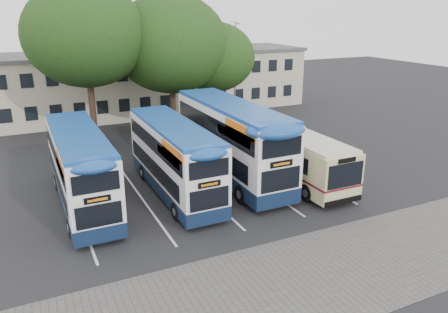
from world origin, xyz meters
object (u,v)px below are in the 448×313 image
object	(u,v)px
tree_mid	(171,44)
bus_single	(290,151)
bus_dd_mid	(174,156)
tree_right	(215,57)
bus_dd_right	(231,138)
tree_left	(85,35)
bus_dd_left	(80,166)
lamp_post	(235,66)

from	to	relation	value
tree_mid	bus_single	distance (m)	14.74
bus_single	tree_mid	bearing A→B (deg)	103.33
bus_single	bus_dd_mid	bearing A→B (deg)	174.50
tree_right	bus_dd_right	xyz separation A→B (m)	(-4.19, -11.72, -3.60)
tree_mid	bus_dd_right	world-z (taller)	tree_mid
bus_dd_mid	tree_mid	bearing A→B (deg)	71.11
tree_left	bus_dd_mid	size ratio (longest dim) A/B	1.22
tree_left	bus_dd_left	bearing A→B (deg)	-102.70
tree_mid	bus_dd_mid	bearing A→B (deg)	-108.89
tree_mid	bus_dd_mid	xyz separation A→B (m)	(-4.27, -12.49, -5.19)
tree_left	bus_dd_mid	xyz separation A→B (m)	(2.44, -12.05, -6.07)
bus_dd_mid	bus_single	bearing A→B (deg)	-5.50
lamp_post	bus_single	distance (m)	16.17
lamp_post	tree_mid	size ratio (longest dim) A/B	0.79
lamp_post	tree_left	world-z (taller)	tree_left
tree_mid	bus_dd_left	distance (m)	16.06
bus_dd_left	bus_dd_mid	world-z (taller)	bus_dd_left
bus_dd_left	bus_dd_right	bearing A→B (deg)	2.41
tree_left	tree_right	distance (m)	10.90
bus_dd_right	lamp_post	bearing A→B (deg)	62.31
tree_mid	bus_single	size ratio (longest dim) A/B	1.12
tree_left	tree_right	bearing A→B (deg)	2.91
bus_dd_mid	bus_dd_right	world-z (taller)	bus_dd_right
tree_right	bus_single	bearing A→B (deg)	-93.60
lamp_post	bus_dd_right	bearing A→B (deg)	-117.69
bus_dd_left	bus_dd_mid	size ratio (longest dim) A/B	1.00
bus_single	tree_left	bearing A→B (deg)	127.64
lamp_post	tree_mid	world-z (taller)	tree_mid
lamp_post	bus_single	size ratio (longest dim) A/B	0.88
bus_dd_mid	bus_dd_right	size ratio (longest dim) A/B	0.87
lamp_post	bus_dd_left	xyz separation A→B (m)	(-16.32, -14.14, -2.78)
tree_mid	bus_dd_left	xyz separation A→B (m)	(-9.32, -12.00, -5.18)
tree_left	bus_dd_right	xyz separation A→B (m)	(6.49, -11.18, -5.74)
tree_left	bus_dd_mid	bearing A→B (deg)	-78.55
lamp_post	bus_dd_mid	world-z (taller)	lamp_post
tree_right	tree_left	bearing A→B (deg)	-177.09
tree_mid	tree_right	xyz separation A→B (m)	(3.97, 0.10, -1.26)
bus_dd_left	bus_dd_right	world-z (taller)	bus_dd_right
lamp_post	tree_left	xyz separation A→B (m)	(-13.71, -2.58, 3.28)
lamp_post	tree_left	distance (m)	14.33
bus_dd_left	bus_dd_mid	distance (m)	5.07
bus_dd_left	bus_single	bearing A→B (deg)	-5.50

